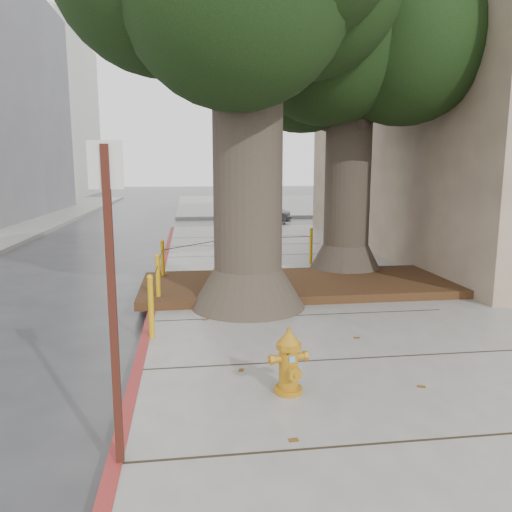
{
  "coord_description": "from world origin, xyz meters",
  "views": [
    {
      "loc": [
        -1.33,
        -5.94,
        2.59
      ],
      "look_at": [
        -0.19,
        2.49,
        1.1
      ],
      "focal_mm": 35.0,
      "sensor_mm": 36.0,
      "label": 1
    }
  ],
  "objects": [
    {
      "name": "building_side_grey",
      "position": [
        22.0,
        32.0,
        6.0
      ],
      "size": [
        12.0,
        14.0,
        12.0
      ],
      "primitive_type": "cube",
      "color": "slate",
      "rests_on": "ground"
    },
    {
      "name": "building_side_white",
      "position": [
        16.0,
        26.0,
        4.5
      ],
      "size": [
        10.0,
        10.0,
        9.0
      ],
      "primitive_type": "cube",
      "color": "silver",
      "rests_on": "ground"
    },
    {
      "name": "tree_far",
      "position": [
        2.64,
        5.32,
        5.02
      ],
      "size": [
        4.5,
        3.8,
        7.17
      ],
      "color": "#4C3F33",
      "rests_on": "sidewalk_main"
    },
    {
      "name": "building_far_white",
      "position": [
        -17.0,
        45.0,
        7.5
      ],
      "size": [
        12.0,
        18.0,
        15.0
      ],
      "primitive_type": "cube",
      "color": "silver",
      "rests_on": "ground"
    },
    {
      "name": "bollard_ring",
      "position": [
        -0.87,
        4.38,
        0.66
      ],
      "size": [
        3.79,
        5.39,
        0.95
      ],
      "color": "#D0990B",
      "rests_on": "sidewalk_main"
    },
    {
      "name": "car_silver",
      "position": [
        1.8,
        17.57,
        0.6
      ],
      "size": [
        3.56,
        1.5,
        1.2
      ],
      "primitive_type": "imported",
      "rotation": [
        0.0,
        0.0,
        1.59
      ],
      "color": "#ACABB0",
      "rests_on": "ground"
    },
    {
      "name": "ground",
      "position": [
        0.0,
        0.0,
        0.0
      ],
      "size": [
        140.0,
        140.0,
        0.0
      ],
      "primitive_type": "plane",
      "color": "#28282B",
      "rests_on": "ground"
    },
    {
      "name": "planter_bed",
      "position": [
        0.9,
        3.9,
        0.23
      ],
      "size": [
        6.4,
        2.6,
        0.16
      ],
      "primitive_type": "cube",
      "color": "black",
      "rests_on": "sidewalk_main"
    },
    {
      "name": "car_red",
      "position": [
        12.0,
        19.23,
        0.57
      ],
      "size": [
        3.52,
        1.49,
        1.13
      ],
      "primitive_type": "imported",
      "rotation": [
        0.0,
        0.0,
        1.66
      ],
      "color": "maroon",
      "rests_on": "ground"
    },
    {
      "name": "curb_red",
      "position": [
        -2.0,
        2.5,
        0.07
      ],
      "size": [
        0.14,
        26.0,
        0.16
      ],
      "primitive_type": "cube",
      "color": "maroon",
      "rests_on": "ground"
    },
    {
      "name": "fire_hydrant",
      "position": [
        -0.28,
        -0.87,
        0.51
      ],
      "size": [
        0.39,
        0.37,
        0.74
      ],
      "rotation": [
        0.0,
        0.0,
        0.16
      ],
      "color": "#B77712",
      "rests_on": "sidewalk_main"
    },
    {
      "name": "sidewalk_far",
      "position": [
        6.0,
        30.0,
        0.07
      ],
      "size": [
        16.0,
        20.0,
        0.15
      ],
      "primitive_type": "cube",
      "color": "slate",
      "rests_on": "ground"
    },
    {
      "name": "signpost",
      "position": [
        -1.95,
        -1.97,
        1.65
      ],
      "size": [
        0.26,
        0.06,
        2.65
      ],
      "rotation": [
        0.0,
        0.0,
        0.03
      ],
      "color": "#471911",
      "rests_on": "sidewalk_main"
    }
  ]
}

